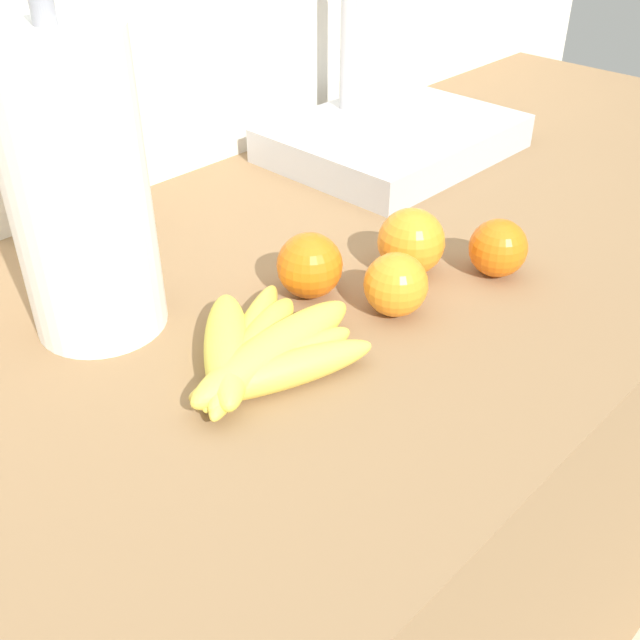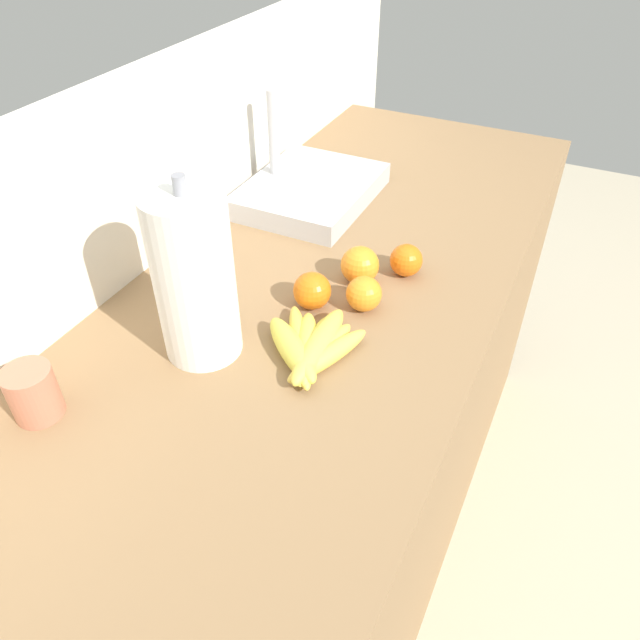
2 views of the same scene
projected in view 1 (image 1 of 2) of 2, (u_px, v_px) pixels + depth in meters
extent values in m
cube|color=olive|center=(347.00, 529.00, 1.14)|extent=(1.84, 0.68, 0.94)
cube|color=silver|center=(184.00, 335.00, 1.25)|extent=(2.24, 0.06, 1.30)
ellipsoid|color=#E5C34C|center=(284.00, 371.00, 0.67)|extent=(0.18, 0.09, 0.03)
ellipsoid|color=#E6C54C|center=(277.00, 365.00, 0.68)|extent=(0.18, 0.05, 0.03)
ellipsoid|color=#DFC84C|center=(275.00, 351.00, 0.69)|extent=(0.21, 0.06, 0.04)
ellipsoid|color=#D7CC4C|center=(264.00, 358.00, 0.69)|extent=(0.18, 0.07, 0.03)
ellipsoid|color=#E3D14C|center=(254.00, 351.00, 0.69)|extent=(0.18, 0.11, 0.04)
ellipsoid|color=#E1C74C|center=(247.00, 346.00, 0.70)|extent=(0.20, 0.14, 0.03)
ellipsoid|color=#DFD54C|center=(227.00, 348.00, 0.69)|extent=(0.14, 0.16, 0.04)
sphere|color=orange|center=(498.00, 248.00, 0.83)|extent=(0.06, 0.06, 0.06)
sphere|color=orange|center=(411.00, 242.00, 0.83)|extent=(0.08, 0.08, 0.08)
sphere|color=orange|center=(310.00, 266.00, 0.79)|extent=(0.07, 0.07, 0.07)
sphere|color=orange|center=(396.00, 285.00, 0.76)|extent=(0.07, 0.07, 0.07)
cylinder|color=white|center=(78.00, 191.00, 0.68)|extent=(0.13, 0.13, 0.29)
cylinder|color=gray|center=(75.00, 176.00, 0.68)|extent=(0.02, 0.02, 0.32)
cube|color=#B7BABF|center=(393.00, 138.00, 1.13)|extent=(0.35, 0.27, 0.05)
cylinder|color=#B2B2B7|center=(348.00, 42.00, 1.11)|extent=(0.02, 0.02, 0.20)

